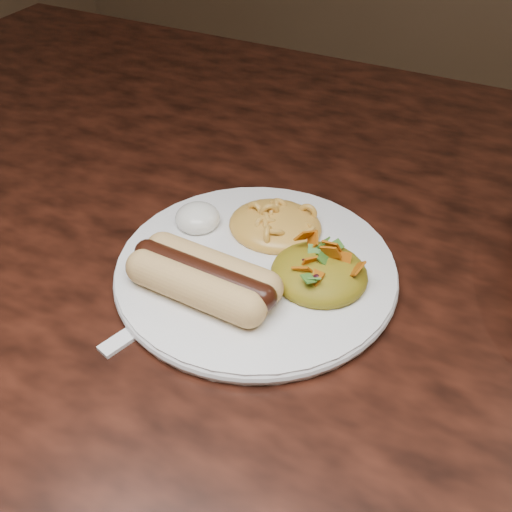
% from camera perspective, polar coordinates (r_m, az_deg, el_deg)
% --- Properties ---
extents(table, '(1.60, 0.90, 0.75)m').
position_cam_1_polar(table, '(0.68, 6.58, -4.26)').
color(table, '#40190E').
rests_on(table, floor).
extents(plate, '(0.28, 0.28, 0.01)m').
position_cam_1_polar(plate, '(0.57, 0.00, -1.31)').
color(plate, white).
rests_on(plate, table).
extents(hotdog, '(0.12, 0.07, 0.03)m').
position_cam_1_polar(hotdog, '(0.53, -5.06, -1.96)').
color(hotdog, '#EDC75E').
rests_on(hotdog, plate).
extents(mac_and_cheese, '(0.10, 0.09, 0.04)m').
position_cam_1_polar(mac_and_cheese, '(0.59, 1.86, 3.99)').
color(mac_and_cheese, '#CC813B').
rests_on(mac_and_cheese, plate).
extents(sour_cream, '(0.06, 0.06, 0.03)m').
position_cam_1_polar(sour_cream, '(0.61, -5.61, 4.06)').
color(sour_cream, white).
rests_on(sour_cream, plate).
extents(taco_salad, '(0.09, 0.08, 0.04)m').
position_cam_1_polar(taco_salad, '(0.54, 6.10, -0.98)').
color(taco_salad, '#BB640D').
rests_on(taco_salad, plate).
extents(fork, '(0.06, 0.13, 0.00)m').
position_cam_1_polar(fork, '(0.53, -10.09, -6.15)').
color(fork, white).
rests_on(fork, table).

